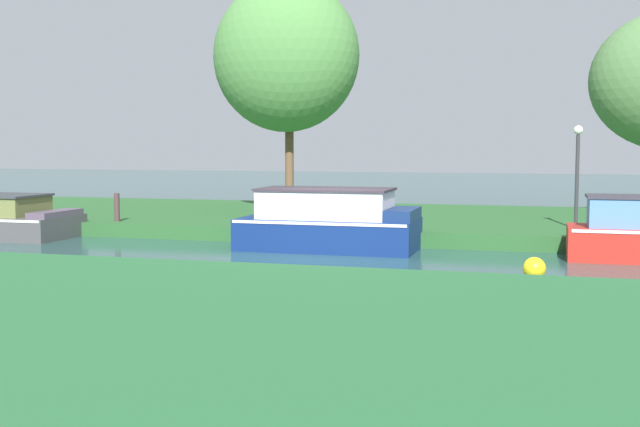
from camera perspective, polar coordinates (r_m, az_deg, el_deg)
ground_plane at (r=18.65m, az=0.15°, el=-3.09°), size 120.00×120.00×0.00m
riverbank_far at (r=25.39m, az=4.43°, el=-0.52°), size 72.00×10.00×0.40m
riverbank_near at (r=10.38m, az=-13.55°, el=-8.55°), size 72.00×10.00×0.40m
navy_barge at (r=19.75m, az=0.70°, el=-0.67°), size 4.42×2.17×1.54m
willow_tree_left at (r=26.65m, az=-2.49°, el=11.31°), size 4.94×3.97×7.70m
lamp_post at (r=21.86m, az=18.16°, el=3.46°), size 0.24×0.24×2.74m
mooring_post_near at (r=21.15m, az=1.23°, el=0.10°), size 0.13×0.13×0.84m
mooring_post_far at (r=23.71m, az=-14.51°, el=0.43°), size 0.16×0.16×0.82m
channel_buoy at (r=15.88m, az=15.28°, el=-3.86°), size 0.44×0.44×0.44m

